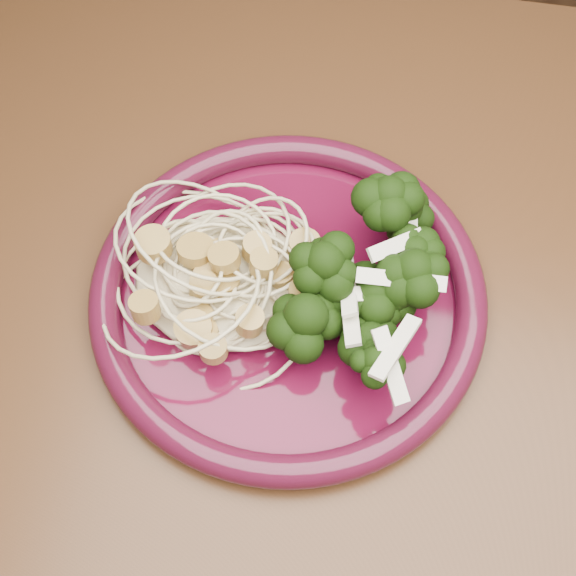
# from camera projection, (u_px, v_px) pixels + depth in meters

# --- Properties ---
(dining_table) EXTENTS (1.20, 0.80, 0.75)m
(dining_table) POSITION_uv_depth(u_px,v_px,m) (294.00, 386.00, 0.69)
(dining_table) COLOR #472814
(dining_table) RESTS_ON ground
(dinner_plate) EXTENTS (0.31, 0.31, 0.03)m
(dinner_plate) POSITION_uv_depth(u_px,v_px,m) (288.00, 294.00, 0.61)
(dinner_plate) COLOR #45081D
(dinner_plate) RESTS_ON dining_table
(spaghetti_pile) EXTENTS (0.14, 0.12, 0.03)m
(spaghetti_pile) POSITION_uv_depth(u_px,v_px,m) (223.00, 275.00, 0.60)
(spaghetti_pile) COLOR #CDBE8D
(spaghetti_pile) RESTS_ON dinner_plate
(scallop_cluster) EXTENTS (0.15, 0.15, 0.05)m
(scallop_cluster) POSITION_uv_depth(u_px,v_px,m) (219.00, 247.00, 0.57)
(scallop_cluster) COLOR #B69041
(scallop_cluster) RESTS_ON spaghetti_pile
(broccoli_pile) EXTENTS (0.11, 0.18, 0.06)m
(broccoli_pile) POSITION_uv_depth(u_px,v_px,m) (370.00, 292.00, 0.58)
(broccoli_pile) COLOR black
(broccoli_pile) RESTS_ON dinner_plate
(onion_garnish) EXTENTS (0.08, 0.11, 0.06)m
(onion_garnish) POSITION_uv_depth(u_px,v_px,m) (375.00, 266.00, 0.55)
(onion_garnish) COLOR beige
(onion_garnish) RESTS_ON broccoli_pile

